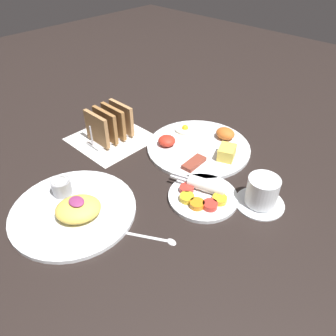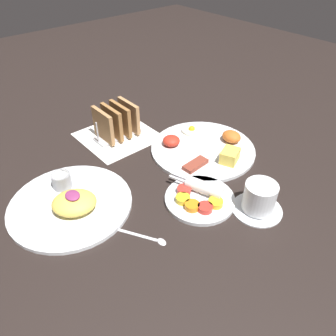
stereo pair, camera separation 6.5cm
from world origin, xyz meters
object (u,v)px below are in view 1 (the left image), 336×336
Objects in this scene: plate_condiments at (203,195)px; coffee_cup at (262,193)px; plate_breakfast at (200,146)px; toast_rack at (110,125)px; plate_foreground at (74,208)px.

plate_condiments is 0.14m from coffee_cup.
plate_breakfast is at bearing 131.19° from plate_condiments.
toast_rack is at bearing 177.81° from plate_condiments.
plate_breakfast is 1.64× the size of plate_condiments.
plate_foreground is (-0.04, -0.42, 0.00)m from plate_breakfast.
coffee_cup is (0.26, -0.09, 0.03)m from plate_breakfast.
plate_foreground is at bearing -132.51° from coffee_cup.
plate_breakfast is at bearing 161.75° from coffee_cup.
plate_breakfast is 0.42m from plate_foreground.
coffee_cup is at bearing 35.50° from plate_condiments.
coffee_cup is at bearing -18.25° from plate_breakfast.
plate_breakfast is 1.04× the size of plate_foreground.
plate_foreground reaches higher than plate_breakfast.
plate_foreground is 0.33m from toast_rack.
plate_breakfast is 0.28m from toast_rack.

